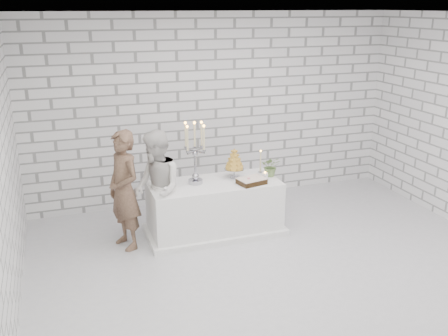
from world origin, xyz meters
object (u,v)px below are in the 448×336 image
at_px(candelabra, 195,153).
at_px(cake_table, 214,208).
at_px(croquembouche, 234,163).
at_px(groom, 124,190).
at_px(bride, 157,188).

bearing_deg(candelabra, cake_table, -11.80).
distance_m(candelabra, croquembouche, 0.62).
xyz_separation_m(candelabra, croquembouche, (0.58, 0.04, -0.22)).
distance_m(groom, croquembouche, 1.58).
height_order(cake_table, candelabra, candelabra).
height_order(cake_table, croquembouche, croquembouche).
bearing_deg(groom, croquembouche, 72.33).
bearing_deg(groom, candelabra, 72.46).
height_order(groom, bride, groom).
xyz_separation_m(cake_table, groom, (-1.24, -0.03, 0.42)).
bearing_deg(groom, cake_table, 69.06).
bearing_deg(croquembouche, bride, -172.99).
bearing_deg(croquembouche, candelabra, -175.76).
distance_m(bride, candelabra, 0.70).
height_order(cake_table, bride, bride).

